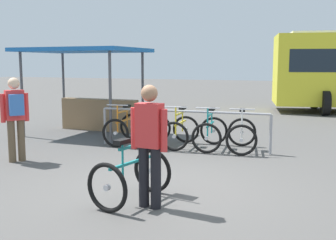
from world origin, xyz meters
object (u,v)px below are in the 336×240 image
(racked_bike_orange, at_px, (124,128))
(pedestrian_with_backpack, at_px, (15,114))
(racked_bike_yellow, at_px, (180,131))
(racked_bike_teal, at_px, (210,133))
(racked_bike_white, at_px, (242,134))
(market_stall, at_px, (91,82))
(racked_bike_lime, at_px, (152,130))
(featured_bicycle, at_px, (135,169))
(person_with_featured_bike, at_px, (150,141))

(racked_bike_orange, xyz_separation_m, pedestrian_with_backpack, (-1.05, -2.46, 0.57))
(racked_bike_yellow, xyz_separation_m, racked_bike_teal, (0.70, 0.05, 0.00))
(racked_bike_white, xyz_separation_m, market_stall, (-4.37, 0.86, 1.03))
(racked_bike_lime, height_order, pedestrian_with_backpack, pedestrian_with_backpack)
(racked_bike_yellow, distance_m, featured_bicycle, 3.83)
(racked_bike_lime, xyz_separation_m, featured_bicycle, (1.42, -3.71, 0.08))
(racked_bike_teal, bearing_deg, racked_bike_lime, -175.85)
(racked_bike_yellow, relative_size, featured_bicycle, 0.95)
(racked_bike_teal, bearing_deg, racked_bike_yellow, -175.85)
(racked_bike_teal, distance_m, featured_bicycle, 3.81)
(racked_bike_yellow, relative_size, racked_bike_teal, 1.00)
(racked_bike_lime, distance_m, market_stall, 2.70)
(pedestrian_with_backpack, bearing_deg, featured_bicycle, -20.73)
(racked_bike_teal, height_order, person_with_featured_bike, person_with_featured_bike)
(featured_bicycle, bearing_deg, person_with_featured_bike, -32.29)
(featured_bicycle, distance_m, market_stall, 6.07)
(featured_bicycle, xyz_separation_m, person_with_featured_bike, (0.32, -0.20, 0.46))
(racked_bike_yellow, bearing_deg, racked_bike_orange, -175.85)
(featured_bicycle, bearing_deg, racked_bike_yellow, 100.88)
(person_with_featured_bike, bearing_deg, racked_bike_orange, 122.27)
(racked_bike_teal, bearing_deg, racked_bike_orange, -175.85)
(racked_bike_lime, relative_size, racked_bike_white, 0.98)
(person_with_featured_bike, relative_size, market_stall, 0.53)
(racked_bike_teal, relative_size, featured_bicycle, 0.94)
(racked_bike_orange, distance_m, racked_bike_teal, 2.10)
(racked_bike_orange, distance_m, racked_bike_yellow, 1.40)
(featured_bicycle, height_order, pedestrian_with_backpack, pedestrian_with_backpack)
(featured_bicycle, bearing_deg, racked_bike_lime, 110.95)
(racked_bike_white, bearing_deg, racked_bike_yellow, -175.85)
(racked_bike_lime, distance_m, featured_bicycle, 3.97)
(racked_bike_teal, height_order, pedestrian_with_backpack, pedestrian_with_backpack)
(racked_bike_orange, relative_size, person_with_featured_bike, 0.70)
(featured_bicycle, height_order, person_with_featured_bike, person_with_featured_bike)
(racked_bike_yellow, distance_m, market_stall, 3.29)
(racked_bike_yellow, bearing_deg, featured_bicycle, -79.12)
(racked_bike_teal, distance_m, racked_bike_white, 0.70)
(racked_bike_orange, xyz_separation_m, featured_bicycle, (2.12, -3.66, 0.08))
(racked_bike_orange, height_order, racked_bike_lime, same)
(racked_bike_white, bearing_deg, person_with_featured_bike, -94.99)
(racked_bike_yellow, distance_m, racked_bike_white, 1.40)
(racked_bike_teal, xyz_separation_m, market_stall, (-3.67, 0.91, 1.03))
(racked_bike_white, distance_m, market_stall, 4.57)
(racked_bike_orange, relative_size, featured_bicycle, 0.93)
(featured_bicycle, relative_size, pedestrian_with_backpack, 0.75)
(racked_bike_lime, relative_size, racked_bike_yellow, 1.01)
(racked_bike_lime, relative_size, pedestrian_with_backpack, 0.72)
(racked_bike_teal, relative_size, racked_bike_white, 0.97)
(pedestrian_with_backpack, xyz_separation_m, market_stall, (-0.53, 3.53, 0.46))
(person_with_featured_bike, distance_m, pedestrian_with_backpack, 3.76)
(racked_bike_lime, relative_size, featured_bicycle, 0.95)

